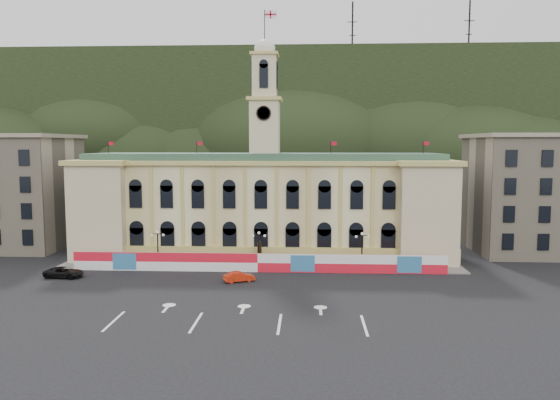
{
  "coord_description": "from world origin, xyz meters",
  "views": [
    {
      "loc": [
        6.59,
        -56.15,
        16.97
      ],
      "look_at": [
        2.84,
        18.0,
        9.37
      ],
      "focal_mm": 35.0,
      "sensor_mm": 36.0,
      "label": 1
    }
  ],
  "objects_px": {
    "lamp_center": "(259,246)",
    "black_suv": "(64,272)",
    "red_sedan": "(239,277)",
    "statue": "(260,259)"
  },
  "relations": [
    {
      "from": "red_sedan",
      "to": "black_suv",
      "type": "distance_m",
      "value": 22.64
    },
    {
      "from": "statue",
      "to": "lamp_center",
      "type": "distance_m",
      "value": 2.14
    },
    {
      "from": "lamp_center",
      "to": "red_sedan",
      "type": "xyz_separation_m",
      "value": [
        -1.82,
        -7.3,
        -2.44
      ]
    },
    {
      "from": "statue",
      "to": "red_sedan",
      "type": "relative_size",
      "value": 0.92
    },
    {
      "from": "red_sedan",
      "to": "lamp_center",
      "type": "bearing_deg",
      "value": -37.66
    },
    {
      "from": "black_suv",
      "to": "statue",
      "type": "bearing_deg",
      "value": -69.21
    },
    {
      "from": "lamp_center",
      "to": "red_sedan",
      "type": "bearing_deg",
      "value": -104.03
    },
    {
      "from": "statue",
      "to": "red_sedan",
      "type": "height_order",
      "value": "statue"
    },
    {
      "from": "statue",
      "to": "red_sedan",
      "type": "distance_m",
      "value": 8.51
    },
    {
      "from": "lamp_center",
      "to": "black_suv",
      "type": "distance_m",
      "value": 25.37
    }
  ]
}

